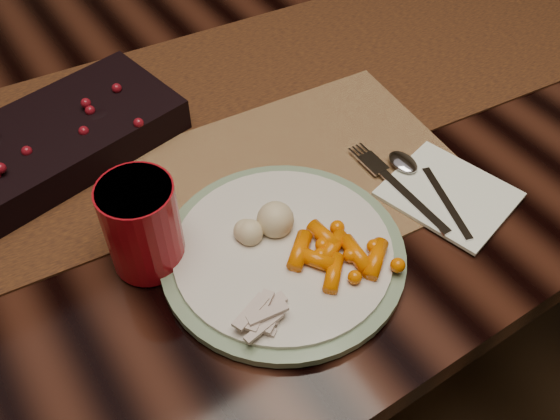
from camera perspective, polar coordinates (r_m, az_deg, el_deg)
floor at (r=1.52m, az=-4.98°, el=-13.68°), size 5.00×5.00×0.00m
dining_table at (r=1.20m, az=-6.15°, el=-5.31°), size 1.80×1.00×0.75m
table_runner at (r=0.94m, az=-5.25°, el=9.59°), size 1.90×0.56×0.00m
centerpiece at (r=0.89m, az=-19.75°, el=6.49°), size 0.35×0.22×0.06m
placemat_main at (r=0.83m, az=1.84°, el=3.19°), size 0.43×0.33×0.00m
dinner_plate at (r=0.73m, az=0.27°, el=-3.94°), size 0.32×0.32×0.02m
baby_carrots at (r=0.72m, az=5.41°, el=-3.65°), size 0.10×0.09×0.02m
mashed_potatoes at (r=0.73m, az=-1.68°, el=-0.61°), size 0.08×0.07×0.04m
turkey_shreds at (r=0.66m, az=-1.21°, el=-9.73°), size 0.08×0.08×0.02m
napkin at (r=0.83m, az=15.18°, el=1.40°), size 0.16×0.18×0.01m
fork at (r=0.81m, az=11.17°, el=1.73°), size 0.02×0.16×0.00m
spoon at (r=0.82m, az=13.74°, el=1.83°), size 0.08×0.16×0.00m
red_cup at (r=0.71m, az=-12.47°, el=-1.40°), size 0.09×0.09×0.12m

